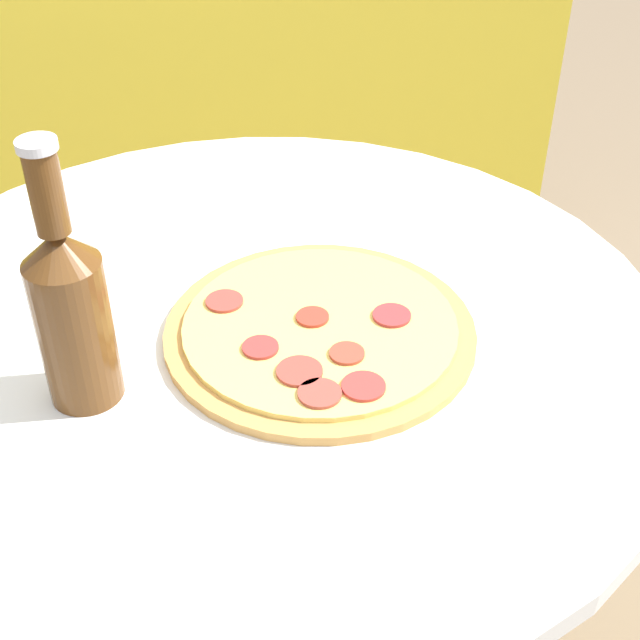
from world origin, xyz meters
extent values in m
cylinder|color=silver|center=(0.00, 0.00, 0.35)|extent=(0.09, 0.09, 0.67)
cylinder|color=silver|center=(0.00, 0.00, 0.70)|extent=(0.87, 0.87, 0.02)
cube|color=gold|center=(0.00, 0.94, 0.76)|extent=(1.78, 0.04, 1.52)
cylinder|color=#C68E47|center=(0.06, -0.05, 0.72)|extent=(0.31, 0.31, 0.01)
cylinder|color=#EACC60|center=(0.06, -0.05, 0.73)|extent=(0.28, 0.28, 0.01)
cylinder|color=#B7332F|center=(0.07, -0.15, 0.73)|extent=(0.04, 0.04, 0.00)
cylinder|color=#A13D2D|center=(0.07, -0.10, 0.73)|extent=(0.03, 0.03, 0.00)
cylinder|color=#A33B32|center=(0.02, -0.11, 0.73)|extent=(0.04, 0.04, 0.00)
cylinder|color=#A03F35|center=(0.03, -0.15, 0.73)|extent=(0.04, 0.04, 0.00)
cylinder|color=#A73032|center=(0.13, -0.06, 0.73)|extent=(0.04, 0.04, 0.00)
cylinder|color=#AE3326|center=(0.05, -0.04, 0.73)|extent=(0.03, 0.03, 0.00)
cylinder|color=#A83932|center=(-0.03, 0.02, 0.73)|extent=(0.04, 0.04, 0.00)
cylinder|color=#A5322F|center=(-0.01, -0.07, 0.73)|extent=(0.04, 0.04, 0.00)
cylinder|color=#563314|center=(-0.18, -0.07, 0.78)|extent=(0.07, 0.07, 0.15)
cone|color=#563314|center=(-0.18, -0.07, 0.87)|extent=(0.07, 0.07, 0.03)
cylinder|color=#563314|center=(-0.18, -0.07, 0.92)|extent=(0.03, 0.03, 0.07)
cylinder|color=silver|center=(-0.18, -0.07, 0.97)|extent=(0.03, 0.03, 0.01)
camera|label=1|loc=(-0.15, -0.73, 1.27)|focal=50.00mm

